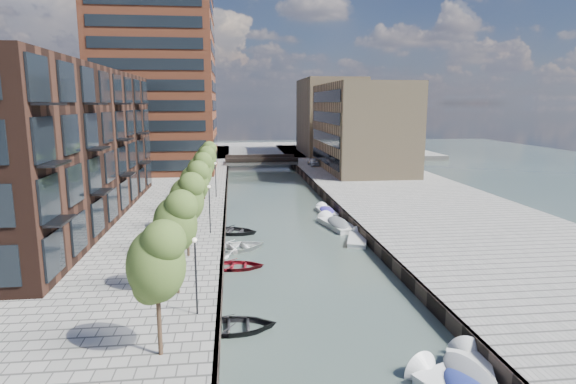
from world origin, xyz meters
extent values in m
plane|color=#38473F|center=(0.00, 40.00, 0.00)|extent=(300.00, 300.00, 0.00)
cube|color=gray|center=(16.00, 40.00, 0.50)|extent=(20.00, 140.00, 1.00)
cube|color=#332823|center=(-6.10, 40.00, 0.50)|extent=(0.25, 140.00, 1.00)
cube|color=#332823|center=(6.10, 40.00, 0.50)|extent=(0.25, 140.00, 1.00)
cube|color=gray|center=(0.00, 100.00, 0.50)|extent=(80.00, 40.00, 1.00)
cube|color=black|center=(-20.00, 30.00, 8.00)|extent=(8.00, 38.00, 14.00)
cube|color=brown|center=(-17.00, 65.00, 16.00)|extent=(18.00, 18.00, 30.00)
cube|color=#98805D|center=(16.00, 62.00, 8.00)|extent=(12.00, 25.00, 14.00)
cube|color=#98805D|center=(16.00, 88.00, 9.00)|extent=(12.00, 20.00, 16.00)
cube|color=gray|center=(0.00, 72.00, 1.30)|extent=(13.00, 6.00, 0.60)
cube|color=#332823|center=(0.00, 69.20, 1.90)|extent=(13.00, 0.40, 0.80)
cube|color=#332823|center=(0.00, 74.80, 1.90)|extent=(13.00, 0.40, 0.80)
cylinder|color=#382619|center=(-8.50, 4.00, 2.60)|extent=(0.20, 0.20, 3.20)
ellipsoid|color=#3A5620|center=(-8.50, 4.00, 5.33)|extent=(2.50, 2.50, 3.25)
cylinder|color=#382619|center=(-8.50, 11.00, 2.60)|extent=(0.20, 0.20, 3.20)
ellipsoid|color=#3A5620|center=(-8.50, 11.00, 5.33)|extent=(2.50, 2.50, 3.25)
cylinder|color=#382619|center=(-8.50, 18.00, 2.60)|extent=(0.20, 0.20, 3.20)
ellipsoid|color=#3A5620|center=(-8.50, 18.00, 5.33)|extent=(2.50, 2.50, 3.25)
cylinder|color=#382619|center=(-8.50, 25.00, 2.60)|extent=(0.20, 0.20, 3.20)
ellipsoid|color=#3A5620|center=(-8.50, 25.00, 5.33)|extent=(2.50, 2.50, 3.25)
cylinder|color=#382619|center=(-8.50, 32.00, 2.60)|extent=(0.20, 0.20, 3.20)
ellipsoid|color=#3A5620|center=(-8.50, 32.00, 5.33)|extent=(2.50, 2.50, 3.25)
cylinder|color=#382619|center=(-8.50, 39.00, 2.60)|extent=(0.20, 0.20, 3.20)
ellipsoid|color=#3A5620|center=(-8.50, 39.00, 5.33)|extent=(2.50, 2.50, 3.25)
cylinder|color=#382619|center=(-8.50, 46.00, 2.60)|extent=(0.20, 0.20, 3.20)
ellipsoid|color=#3A5620|center=(-8.50, 46.00, 5.33)|extent=(2.50, 2.50, 3.25)
cylinder|color=black|center=(-7.20, 8.00, 3.00)|extent=(0.10, 0.10, 4.00)
sphere|color=#FFF2CC|center=(-7.20, 8.00, 5.00)|extent=(0.24, 0.24, 0.24)
cylinder|color=black|center=(-7.20, 24.00, 3.00)|extent=(0.10, 0.10, 4.00)
sphere|color=#FFF2CC|center=(-7.20, 24.00, 5.00)|extent=(0.24, 0.24, 0.24)
cylinder|color=black|center=(-7.20, 40.00, 3.00)|extent=(0.10, 0.10, 4.00)
sphere|color=#FFF2CC|center=(-7.20, 40.00, 5.00)|extent=(0.24, 0.24, 0.24)
imported|color=black|center=(-5.32, 7.89, 0.00)|extent=(4.58, 3.27, 0.95)
imported|color=maroon|center=(-5.12, 17.67, 0.00)|extent=(4.35, 3.27, 0.85)
imported|color=white|center=(-5.03, 22.00, 0.00)|extent=(5.88, 5.03, 1.03)
imported|color=black|center=(-5.36, 27.28, 0.00)|extent=(5.58, 4.77, 0.98)
cone|color=white|center=(3.09, 2.35, 0.11)|extent=(2.13, 1.65, 1.89)
cube|color=silver|center=(4.59, 1.37, 0.42)|extent=(3.61, 5.31, 0.11)
cone|color=silver|center=(5.50, 3.63, 0.11)|extent=(2.02, 1.56, 1.80)
ellipsoid|color=#595B61|center=(4.59, 1.37, 0.48)|extent=(3.23, 4.75, 0.59)
cube|color=silver|center=(5.40, 23.24, 0.04)|extent=(2.63, 4.34, 0.58)
cube|color=silver|center=(5.40, 23.24, 0.35)|extent=(2.72, 4.44, 0.09)
cone|color=silver|center=(5.99, 25.19, 0.09)|extent=(1.67, 1.20, 1.51)
cube|color=white|center=(4.88, 34.28, 0.04)|extent=(1.72, 4.12, 0.57)
cube|color=white|center=(4.88, 34.28, 0.35)|extent=(1.79, 4.21, 0.09)
cone|color=white|center=(4.76, 36.30, 0.09)|extent=(1.54, 0.87, 1.49)
ellipsoid|color=#2E23A0|center=(4.88, 34.28, 0.40)|extent=(1.61, 3.76, 0.49)
cube|color=silver|center=(4.79, 28.25, 0.06)|extent=(3.01, 5.46, 0.73)
cube|color=silver|center=(4.79, 28.25, 0.45)|extent=(3.12, 5.59, 0.11)
cone|color=silver|center=(4.22, 30.77, 0.11)|extent=(2.09, 1.41, 1.91)
ellipsoid|color=#4C5052|center=(4.79, 28.25, 0.51)|extent=(2.80, 5.00, 0.63)
imported|color=silver|center=(8.96, 67.26, 1.70)|extent=(1.73, 4.12, 1.39)
camera|label=1|loc=(-5.20, -15.95, 11.83)|focal=30.00mm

